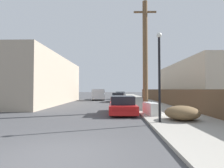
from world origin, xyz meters
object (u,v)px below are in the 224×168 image
at_px(car_parked_far, 121,96).
at_px(pickup_truck, 99,95).
at_px(parked_sports_car_red, 122,106).
at_px(brush_pile, 182,113).
at_px(utility_pole, 145,54).
at_px(discarded_fridge, 151,108).
at_px(car_parked_mid, 119,97).
at_px(street_lamp, 159,70).

distance_m(car_parked_far, pickup_truck, 4.64).
height_order(parked_sports_car_red, brush_pile, parked_sports_car_red).
distance_m(pickup_truck, brush_pile, 20.49).
height_order(pickup_truck, utility_pole, utility_pole).
bearing_deg(pickup_truck, utility_pole, 105.05).
height_order(discarded_fridge, car_parked_mid, car_parked_mid).
xyz_separation_m(car_parked_mid, street_lamp, (1.81, -15.93, 2.14)).
bearing_deg(pickup_truck, car_parked_mid, 124.08).
distance_m(parked_sports_car_red, utility_pole, 4.52).
bearing_deg(utility_pole, brush_pile, -74.67).
height_order(utility_pole, brush_pile, utility_pole).
distance_m(discarded_fridge, utility_pole, 4.64).
distance_m(pickup_truck, street_lamp, 20.80).
xyz_separation_m(car_parked_mid, pickup_truck, (-3.27, 4.16, 0.28)).
bearing_deg(car_parked_far, discarded_fridge, -81.79).
distance_m(discarded_fridge, street_lamp, 3.54).
height_order(parked_sports_car_red, street_lamp, street_lamp).
xyz_separation_m(parked_sports_car_red, street_lamp, (1.73, -3.92, 2.17)).
distance_m(car_parked_mid, utility_pole, 11.73).
height_order(discarded_fridge, utility_pole, utility_pole).
bearing_deg(parked_sports_car_red, discarded_fridge, -33.24).
xyz_separation_m(discarded_fridge, street_lamp, (-0.13, -2.74, 2.24)).
bearing_deg(utility_pole, discarded_fridge, -90.24).
bearing_deg(discarded_fridge, car_parked_far, 85.64).
distance_m(utility_pole, street_lamp, 5.35).
relative_size(parked_sports_car_red, street_lamp, 0.99).
relative_size(parked_sports_car_red, car_parked_mid, 1.01).
bearing_deg(discarded_fridge, car_parked_mid, 89.76).
bearing_deg(utility_pole, car_parked_far, 94.85).
bearing_deg(parked_sports_car_red, utility_pole, 30.24).
bearing_deg(street_lamp, utility_pole, 88.39).
bearing_deg(brush_pile, car_parked_mid, 101.68).
bearing_deg(car_parked_mid, street_lamp, -78.71).
relative_size(car_parked_mid, street_lamp, 0.99).
relative_size(street_lamp, brush_pile, 2.48).
height_order(discarded_fridge, street_lamp, street_lamp).
bearing_deg(brush_pile, pickup_truck, 108.30).
xyz_separation_m(pickup_truck, utility_pole, (5.22, -15.04, 3.64)).
xyz_separation_m(car_parked_mid, brush_pile, (3.16, -15.29, -0.11)).
height_order(parked_sports_car_red, pickup_truck, pickup_truck).
bearing_deg(pickup_truck, discarded_fridge, 102.62).
relative_size(parked_sports_car_red, utility_pole, 0.51).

